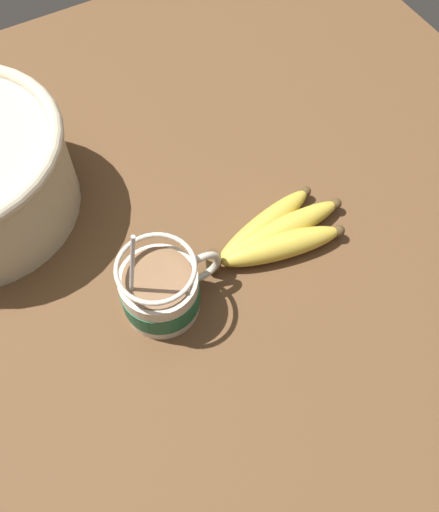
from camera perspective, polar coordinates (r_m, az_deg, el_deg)
table at (r=78.07cm, az=-2.07°, el=-1.42°), size 118.12×118.12×3.96cm
coffee_mug at (r=70.20cm, az=-5.88°, el=-3.43°), size 13.39×9.79×17.56cm
banana_bunch at (r=76.94cm, az=5.61°, el=2.14°), size 21.41×11.16×4.16cm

